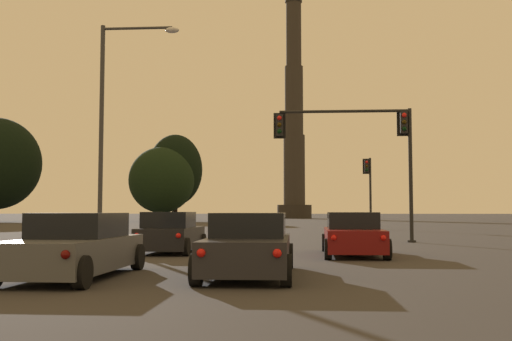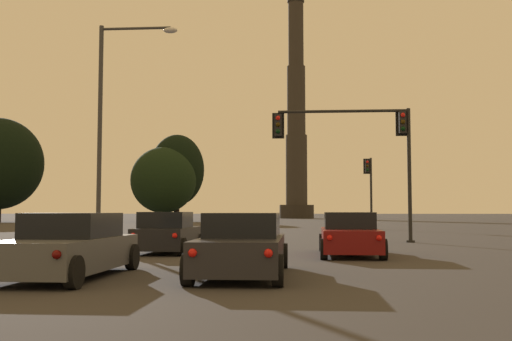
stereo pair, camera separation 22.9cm
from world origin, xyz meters
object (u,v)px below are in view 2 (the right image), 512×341
Objects in this scene: sedan_center_lane_second at (242,246)px; street_lamp at (111,110)px; sedan_right_lane_front at (349,235)px; sedan_left_lane_second at (70,247)px; traffic_light_overhead_right at (363,139)px; traffic_light_far_right at (369,182)px; hatchback_left_lane_front at (168,234)px; smokestack at (296,131)px.

street_lamp is (-7.10, 12.40, 5.31)m from sedan_center_lane_second.
sedan_left_lane_second is (-6.76, -7.14, 0.00)m from sedan_right_lane_front.
street_lamp reaches higher than sedan_right_lane_front.
street_lamp is at bearing 151.15° from sedan_right_lane_front.
traffic_light_far_right is at bearing 82.61° from traffic_light_overhead_right.
traffic_light_overhead_right reaches higher than sedan_left_lane_second.
sedan_right_lane_front is 0.82× the size of traffic_light_far_right.
traffic_light_overhead_right is at bearing 73.86° from sedan_center_lane_second.
traffic_light_far_right is 0.59× the size of street_lamp.
hatchback_left_lane_front reaches higher than sedan_left_lane_second.
hatchback_left_lane_front is at bearing 174.78° from sedan_right_lane_front.
sedan_left_lane_second is at bearing -170.85° from sedan_center_lane_second.
sedan_right_lane_front is 98.30m from smokestack.
sedan_right_lane_front and sedan_left_lane_second have the same top height.
hatchback_left_lane_front is 7.89m from sedan_left_lane_second.
hatchback_left_lane_front is 6.34m from sedan_right_lane_front.
smokestack is (-3.55, 88.51, 12.31)m from traffic_light_overhead_right.
traffic_light_far_right is at bearing -84.80° from smokestack.
sedan_center_lane_second is 8.00m from hatchback_left_lane_front.
street_lamp reaches higher than sedan_center_lane_second.
traffic_light_far_right is at bearing 70.53° from hatchback_left_lane_front.
hatchback_left_lane_front is 30.04m from traffic_light_far_right.
street_lamp reaches higher than traffic_light_overhead_right.
traffic_light_far_right is at bearing 78.87° from sedan_center_lane_second.
traffic_light_far_right is at bearing 83.46° from sedan_right_lane_front.
sedan_center_lane_second is at bearing -106.18° from traffic_light_overhead_right.
street_lamp reaches higher than traffic_light_far_right.
traffic_light_overhead_right is at bearing 82.14° from sedan_right_lane_front.
traffic_light_far_right is at bearing 58.45° from street_lamp.
traffic_light_far_right is 0.13× the size of smokestack.
sedan_right_lane_front is (6.30, -0.73, 0.00)m from hatchback_left_lane_front.
sedan_center_lane_second is at bearing -60.22° from street_lamp.
smokestack is at bearing 89.61° from sedan_center_lane_second.
traffic_light_far_right is 0.87× the size of traffic_light_overhead_right.
sedan_right_lane_front is 9.46m from traffic_light_overhead_right.
hatchback_left_lane_front is 0.62× the size of traffic_light_overhead_right.
smokestack is (7.87, 91.01, 11.22)m from street_lamp.
hatchback_left_lane_front is 0.87× the size of sedan_right_lane_front.
sedan_center_lane_second is at bearing -64.61° from hatchback_left_lane_front.
traffic_light_overhead_right is 0.68× the size of street_lamp.
sedan_left_lane_second is 0.71× the size of traffic_light_overhead_right.
street_lamp is at bearing -167.65° from traffic_light_overhead_right.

